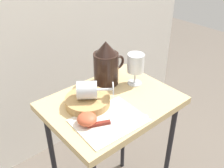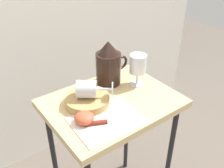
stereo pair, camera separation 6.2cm
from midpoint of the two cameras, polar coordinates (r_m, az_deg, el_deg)
name	(u,v)px [view 2 (the right image)]	position (r m, az deg, el deg)	size (l,w,h in m)	color
curtain_drape	(41,5)	(1.45, -14.32, 16.58)	(2.40, 0.03, 1.93)	silver
table	(112,116)	(1.11, 1.61, -7.24)	(0.53, 0.40, 0.71)	tan
linen_napkin	(106,120)	(0.96, 0.63, -8.11)	(0.25, 0.20, 0.00)	silver
basket_tray	(87,100)	(1.03, -3.80, -3.67)	(0.18, 0.18, 0.04)	tan
pitcher	(109,67)	(1.14, 0.79, 3.84)	(0.16, 0.11, 0.20)	black
wine_glass_upright	(138,66)	(1.12, 7.34, 4.06)	(0.07, 0.07, 0.15)	silver
wine_glass_tipped_near	(88,89)	(1.00, -3.60, -1.18)	(0.15, 0.14, 0.07)	silver
apple_half_left	(84,118)	(0.93, -4.30, -7.55)	(0.07, 0.07, 0.04)	#C15133
knife	(106,122)	(0.94, 0.59, -8.52)	(0.21, 0.11, 0.01)	silver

